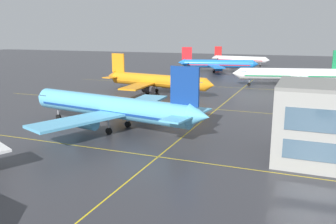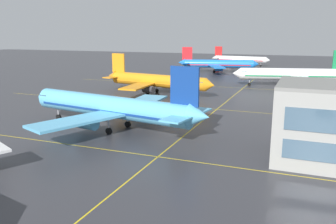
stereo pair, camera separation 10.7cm
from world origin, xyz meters
name	(u,v)px [view 1 (the left image)]	position (x,y,z in m)	size (l,w,h in m)	color
airliner_second_row	(111,107)	(-14.40, 45.45, 4.43)	(41.66, 35.52, 12.98)	#5BB7E5
airliner_third_row	(156,81)	(-22.69, 85.93, 4.05)	(38.09, 32.46, 11.87)	orange
airliner_far_left_stand	(292,74)	(15.05, 117.16, 4.30)	(40.00, 34.06, 12.59)	white
airliner_far_right_stand	(217,64)	(-20.04, 152.26, 4.01)	(37.40, 31.82, 11.75)	blue
airliner_distant_taxiway	(239,59)	(-16.78, 191.25, 3.60)	(33.95, 29.04, 10.55)	white
taxiway_markings	(194,127)	(0.00, 52.73, 0.00)	(129.09, 160.55, 0.01)	yellow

